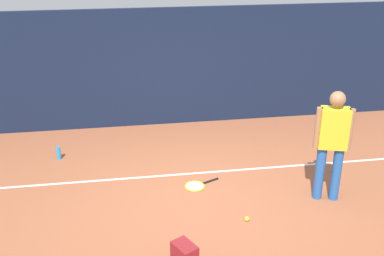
{
  "coord_description": "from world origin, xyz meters",
  "views": [
    {
      "loc": [
        -0.98,
        -5.94,
        3.82
      ],
      "look_at": [
        0.0,
        0.4,
        1.0
      ],
      "focal_mm": 43.88,
      "sensor_mm": 36.0,
      "label": 1
    }
  ],
  "objects_px": {
    "tennis_ball_near_player": "(247,219)",
    "tennis_player": "(332,140)",
    "water_bottle": "(59,153)",
    "tennis_racket": "(196,186)"
  },
  "relations": [
    {
      "from": "tennis_ball_near_player",
      "to": "tennis_player",
      "type": "bearing_deg",
      "value": 16.86
    },
    {
      "from": "water_bottle",
      "to": "tennis_player",
      "type": "bearing_deg",
      "value": -25.08
    },
    {
      "from": "tennis_player",
      "to": "water_bottle",
      "type": "relative_size",
      "value": 7.23
    },
    {
      "from": "tennis_player",
      "to": "tennis_racket",
      "type": "relative_size",
      "value": 2.69
    },
    {
      "from": "tennis_player",
      "to": "water_bottle",
      "type": "height_order",
      "value": "tennis_player"
    },
    {
      "from": "tennis_player",
      "to": "tennis_ball_near_player",
      "type": "bearing_deg",
      "value": -147.07
    },
    {
      "from": "tennis_racket",
      "to": "tennis_ball_near_player",
      "type": "height_order",
      "value": "tennis_ball_near_player"
    },
    {
      "from": "tennis_ball_near_player",
      "to": "water_bottle",
      "type": "distance_m",
      "value": 3.62
    },
    {
      "from": "tennis_racket",
      "to": "water_bottle",
      "type": "height_order",
      "value": "water_bottle"
    },
    {
      "from": "tennis_racket",
      "to": "tennis_ball_near_player",
      "type": "distance_m",
      "value": 1.16
    }
  ]
}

